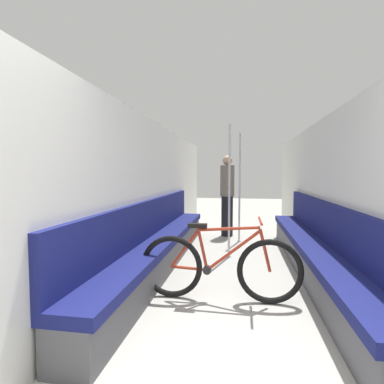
% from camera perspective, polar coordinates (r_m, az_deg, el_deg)
% --- Properties ---
extents(wall_left, '(0.10, 9.32, 2.13)m').
position_cam_1_polar(wall_left, '(4.38, -8.85, -0.07)').
color(wall_left, silver).
rests_on(wall_left, ground).
extents(wall_right, '(0.10, 9.32, 2.13)m').
position_cam_1_polar(wall_right, '(4.32, 25.38, -0.42)').
color(wall_right, silver).
rests_on(wall_right, ground).
extents(bench_seat_row_left, '(0.43, 4.81, 0.97)m').
position_cam_1_polar(bench_seat_row_left, '(4.34, -6.11, -10.11)').
color(bench_seat_row_left, '#4C4C51').
rests_on(bench_seat_row_left, ground).
extents(bench_seat_row_right, '(0.43, 4.81, 0.97)m').
position_cam_1_polar(bench_seat_row_right, '(4.30, 22.35, -10.51)').
color(bench_seat_row_right, '#4C4C51').
rests_on(bench_seat_row_right, ground).
extents(bicycle, '(1.71, 0.46, 0.87)m').
position_cam_1_polar(bicycle, '(3.26, 5.19, -14.06)').
color(bicycle, black).
rests_on(bicycle, ground).
extents(grab_pole_near, '(0.08, 0.08, 2.11)m').
position_cam_1_polar(grab_pole_near, '(4.77, 7.11, -0.21)').
color(grab_pole_near, gray).
rests_on(grab_pole_near, ground).
extents(grab_pole_far, '(0.08, 0.08, 2.11)m').
position_cam_1_polar(grab_pole_far, '(5.89, 9.05, 0.49)').
color(grab_pole_far, gray).
rests_on(grab_pole_far, ground).
extents(passenger_standing, '(0.30, 0.30, 1.72)m').
position_cam_1_polar(passenger_standing, '(6.43, 6.72, -0.47)').
color(passenger_standing, black).
rests_on(passenger_standing, ground).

